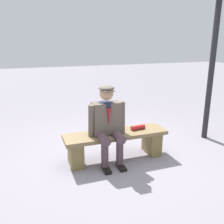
{
  "coord_description": "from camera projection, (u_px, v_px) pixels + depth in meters",
  "views": [
    {
      "loc": [
        1.31,
        3.48,
        1.88
      ],
      "look_at": [
        0.06,
        0.0,
        0.81
      ],
      "focal_mm": 39.65,
      "sensor_mm": 36.0,
      "label": 1
    }
  ],
  "objects": [
    {
      "name": "seated_man",
      "position": [
        108.0,
        122.0,
        3.79
      ],
      "size": [
        0.6,
        0.58,
        1.23
      ],
      "color": "brown",
      "rests_on": "ground"
    },
    {
      "name": "lamp_post",
      "position": [
        216.0,
        32.0,
        4.42
      ],
      "size": [
        0.26,
        0.26,
        3.2
      ],
      "color": "black",
      "rests_on": "ground"
    },
    {
      "name": "rolled_magazine",
      "position": [
        138.0,
        127.0,
        4.09
      ],
      "size": [
        0.25,
        0.09,
        0.07
      ],
      "primitive_type": "cylinder",
      "rotation": [
        0.0,
        1.57,
        0.09
      ],
      "color": "#B21E1E",
      "rests_on": "bench"
    },
    {
      "name": "ground_plane",
      "position": [
        116.0,
        158.0,
        4.09
      ],
      "size": [
        30.0,
        30.0,
        0.0
      ],
      "primitive_type": "plane",
      "color": "gray"
    },
    {
      "name": "bench",
      "position": [
        116.0,
        142.0,
        4.01
      ],
      "size": [
        1.67,
        0.45,
        0.46
      ],
      "color": "olive",
      "rests_on": "ground"
    }
  ]
}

